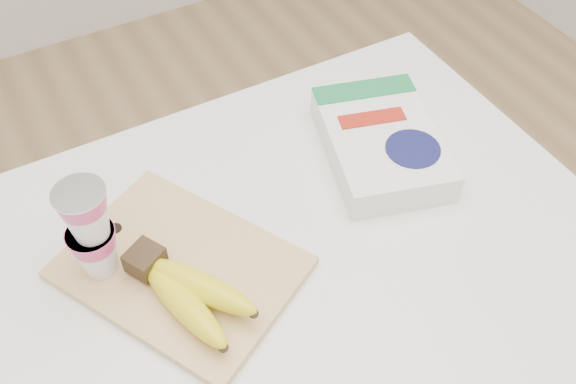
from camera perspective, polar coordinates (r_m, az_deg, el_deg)
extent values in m
cube|color=#E9C480|center=(0.96, -9.55, -6.68)|extent=(0.37, 0.40, 0.02)
cube|color=#382816|center=(0.94, -12.59, -5.89)|extent=(0.06, 0.06, 0.03)
ellipsoid|color=yellow|center=(0.89, -9.26, -9.75)|extent=(0.08, 0.19, 0.06)
sphere|color=#382816|center=(0.85, -5.77, -13.60)|extent=(0.01, 0.01, 0.01)
ellipsoid|color=yellow|center=(0.89, -7.91, -8.28)|extent=(0.13, 0.18, 0.06)
sphere|color=#382816|center=(0.86, -3.08, -10.74)|extent=(0.01, 0.01, 0.01)
cylinder|color=silver|center=(0.85, -18.16, -0.10)|extent=(0.07, 0.07, 0.00)
cube|color=white|center=(1.10, 8.29, 4.32)|extent=(0.25, 0.30, 0.06)
cube|color=#1C7E40|center=(1.15, 6.76, 9.05)|extent=(0.19, 0.10, 0.00)
cylinder|color=#13164A|center=(1.05, 11.05, 3.80)|extent=(0.11, 0.11, 0.00)
cube|color=#AB2213|center=(1.10, 7.48, 6.53)|extent=(0.12, 0.06, 0.00)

